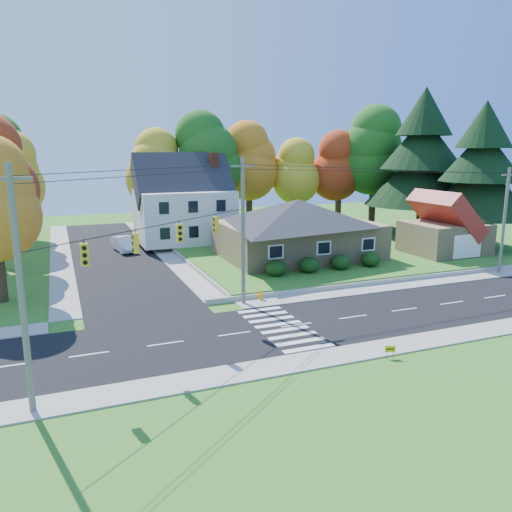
{
  "coord_description": "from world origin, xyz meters",
  "views": [
    {
      "loc": [
        -12.95,
        -25.74,
        10.45
      ],
      "look_at": [
        0.55,
        8.0,
        2.67
      ],
      "focal_mm": 35.0,
      "sensor_mm": 36.0,
      "label": 1
    }
  ],
  "objects": [
    {
      "name": "road_main",
      "position": [
        0.0,
        0.0,
        0.01
      ],
      "size": [
        90.0,
        8.0,
        0.02
      ],
      "primitive_type": "cube",
      "color": "black",
      "rests_on": "ground"
    },
    {
      "name": "conifer_east_a",
      "position": [
        27.0,
        22.0,
        9.39
      ],
      "size": [
        12.8,
        12.8,
        16.96
      ],
      "color": "#3F2A19",
      "rests_on": "lawn"
    },
    {
      "name": "ground",
      "position": [
        0.0,
        0.0,
        0.0
      ],
      "size": [
        120.0,
        120.0,
        0.0
      ],
      "primitive_type": "plane",
      "color": "#3D7923"
    },
    {
      "name": "ranch_house",
      "position": [
        8.0,
        16.0,
        3.27
      ],
      "size": [
        14.6,
        10.6,
        5.4
      ],
      "color": "tan",
      "rests_on": "lawn"
    },
    {
      "name": "tree_lot_1",
      "position": [
        4.0,
        33.0,
        9.61
      ],
      "size": [
        7.84,
        7.84,
        14.6
      ],
      "color": "#3F2A19",
      "rests_on": "lawn"
    },
    {
      "name": "sidewalk_north",
      "position": [
        0.0,
        5.0,
        0.04
      ],
      "size": [
        90.0,
        2.0,
        0.08
      ],
      "primitive_type": "cube",
      "color": "#9C9A90",
      "rests_on": "ground"
    },
    {
      "name": "tree_lot_5",
      "position": [
        26.0,
        30.0,
        10.27
      ],
      "size": [
        8.4,
        8.4,
        15.64
      ],
      "color": "#3F2A19",
      "rests_on": "lawn"
    },
    {
      "name": "tree_lot_4",
      "position": [
        22.0,
        32.0,
        8.31
      ],
      "size": [
        6.72,
        6.72,
        12.51
      ],
      "color": "#3F2A19",
      "rests_on": "lawn"
    },
    {
      "name": "sidewalk_south",
      "position": [
        0.0,
        -5.0,
        0.04
      ],
      "size": [
        90.0,
        2.0,
        0.08
      ],
      "primitive_type": "cube",
      "color": "#9C9A90",
      "rests_on": "ground"
    },
    {
      "name": "yard_sign",
      "position": [
        2.28,
        -6.13,
        0.47
      ],
      "size": [
        0.5,
        0.22,
        0.66
      ],
      "color": "black",
      "rests_on": "ground"
    },
    {
      "name": "conifer_east_b",
      "position": [
        28.0,
        14.0,
        8.28
      ],
      "size": [
        11.2,
        11.2,
        14.84
      ],
      "color": "#3F2A19",
      "rests_on": "lawn"
    },
    {
      "name": "tree_lot_0",
      "position": [
        -2.0,
        34.0,
        8.31
      ],
      "size": [
        6.72,
        6.72,
        12.51
      ],
      "color": "#3F2A19",
      "rests_on": "lawn"
    },
    {
      "name": "traffic_infrastructure",
      "position": [
        -0.15,
        1.35,
        5.15
      ],
      "size": [
        38.1,
        10.66,
        10.0
      ],
      "color": "#666059",
      "rests_on": "ground"
    },
    {
      "name": "colonial_house",
      "position": [
        0.04,
        28.0,
        4.58
      ],
      "size": [
        10.4,
        8.4,
        9.6
      ],
      "color": "silver",
      "rests_on": "lawn"
    },
    {
      "name": "road_cross",
      "position": [
        -8.0,
        26.0,
        0.01
      ],
      "size": [
        8.0,
        44.0,
        0.02
      ],
      "primitive_type": "cube",
      "color": "black",
      "rests_on": "ground"
    },
    {
      "name": "white_car",
      "position": [
        -6.76,
        26.75,
        0.8
      ],
      "size": [
        2.36,
        4.92,
        1.56
      ],
      "primitive_type": "imported",
      "rotation": [
        0.0,
        0.0,
        0.16
      ],
      "color": "silver",
      "rests_on": "road_cross"
    },
    {
      "name": "hedge_row",
      "position": [
        7.5,
        9.8,
        1.14
      ],
      "size": [
        10.7,
        1.7,
        1.27
      ],
      "color": "#163A10",
      "rests_on": "lawn"
    },
    {
      "name": "tree_lot_2",
      "position": [
        10.0,
        34.0,
        8.96
      ],
      "size": [
        7.28,
        7.28,
        13.56
      ],
      "color": "#3F2A19",
      "rests_on": "lawn"
    },
    {
      "name": "garage",
      "position": [
        22.0,
        11.99,
        2.84
      ],
      "size": [
        7.3,
        6.3,
        4.6
      ],
      "color": "tan",
      "rests_on": "lawn"
    },
    {
      "name": "tree_west_2",
      "position": [
        -17.0,
        32.0,
        7.81
      ],
      "size": [
        6.72,
        6.72,
        12.51
      ],
      "color": "#3F2A19",
      "rests_on": "ground"
    },
    {
      "name": "fire_hydrant",
      "position": [
        -0.11,
        5.51,
        0.37
      ],
      "size": [
        0.43,
        0.34,
        0.77
      ],
      "color": "#FBA800",
      "rests_on": "ground"
    },
    {
      "name": "tree_lot_3",
      "position": [
        16.0,
        33.0,
        7.65
      ],
      "size": [
        6.16,
        6.16,
        11.47
      ],
      "color": "#3F2A19",
      "rests_on": "lawn"
    },
    {
      "name": "lawn",
      "position": [
        13.0,
        21.0,
        0.25
      ],
      "size": [
        30.0,
        30.0,
        0.5
      ],
      "primitive_type": "cube",
      "color": "#3D7923",
      "rests_on": "ground"
    }
  ]
}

